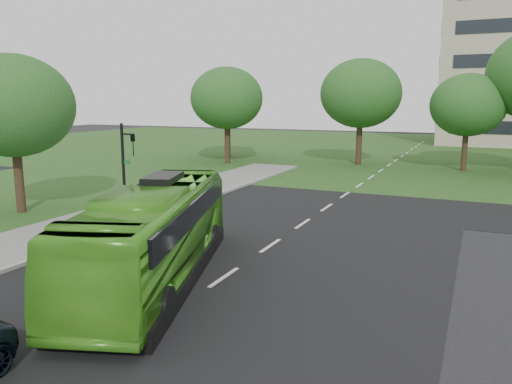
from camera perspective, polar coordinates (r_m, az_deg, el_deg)
ground at (r=18.46m, az=-0.76°, el=-7.81°), size 160.00×160.00×0.00m
street_surfaces at (r=39.83m, az=12.70°, el=1.87°), size 120.00×120.00×0.15m
tree_park_a at (r=46.30m, az=-3.36°, el=10.65°), size 6.62×6.62×8.80m
tree_park_b at (r=46.14m, az=11.89°, el=10.94°), size 7.20×7.20×9.44m
tree_park_c at (r=44.52m, az=23.06°, el=9.12°), size 5.99×5.99×7.95m
tree_park_f at (r=50.87m, az=-3.26°, el=10.42°), size 6.37×6.37×8.50m
tree_side_near at (r=28.32m, az=-26.06°, el=8.82°), size 6.10×6.10×8.11m
bus at (r=16.54m, az=-11.47°, el=-4.65°), size 5.92×11.27×3.07m
traffic_light at (r=23.19m, az=-14.63°, el=2.74°), size 0.77×0.20×4.78m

